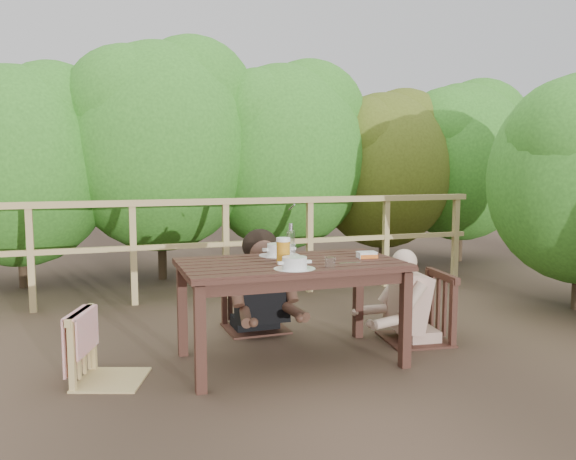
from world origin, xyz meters
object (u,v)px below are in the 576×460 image
object	(u,v)px
chair_right	(416,277)
bottle	(291,242)
beer_glass	(283,251)
butter_tub	(367,256)
soup_near	(295,264)
chair_left	(109,315)
diner_right	(420,265)
tumbler	(330,264)
soup_far	(279,251)
woman	(254,252)
table	(290,313)
chair_far	(255,271)

from	to	relation	value
chair_right	bottle	distance (m)	1.06
chair_right	beer_glass	world-z (taller)	chair_right
chair_right	butter_tub	distance (m)	0.57
soup_near	chair_left	bearing A→B (deg)	165.93
diner_right	tumbler	distance (m)	1.04
soup_far	tumbler	size ratio (longest dim) A/B	3.63
beer_glass	butter_tub	world-z (taller)	beer_glass
diner_right	bottle	world-z (taller)	diner_right
chair_right	diner_right	world-z (taller)	diner_right
chair_right	bottle	size ratio (longest dim) A/B	3.86
tumbler	beer_glass	bearing A→B (deg)	130.19
woman	soup_near	distance (m)	1.11
chair_right	beer_glass	xyz separation A→B (m)	(-1.12, -0.19, 0.28)
soup_far	butter_tub	world-z (taller)	soup_far
table	chair_right	distance (m)	1.08
chair_left	chair_right	xyz separation A→B (m)	(2.23, 0.13, 0.08)
chair_left	woman	size ratio (longest dim) A/B	0.65
beer_glass	chair_left	bearing A→B (deg)	177.07
beer_glass	soup_far	bearing A→B (deg)	76.99
soup_far	butter_tub	distance (m)	0.62
chair_right	butter_tub	size ratio (longest dim) A/B	7.47
soup_far	butter_tub	xyz separation A→B (m)	(0.55, -0.30, -0.02)
chair_far	bottle	bearing A→B (deg)	-85.09
bottle	butter_tub	distance (m)	0.54
chair_left	chair_right	size ratio (longest dim) A/B	0.85
chair_left	chair_right	world-z (taller)	chair_right
woman	tumbler	bearing A→B (deg)	97.73
soup_far	tumbler	bearing A→B (deg)	-75.25
woman	butter_tub	world-z (taller)	woman
table	diner_right	distance (m)	1.12
chair_left	soup_far	world-z (taller)	chair_left
diner_right	beer_glass	distance (m)	1.18
bottle	butter_tub	size ratio (longest dim) A/B	1.94
soup_near	beer_glass	size ratio (longest dim) A/B	1.45
chair_far	soup_near	distance (m)	1.12
table	chair_left	bearing A→B (deg)	179.57
chair_far	soup_near	bearing A→B (deg)	-93.38
chair_left	chair_far	xyz separation A→B (m)	(1.15, 0.81, 0.07)
chair_far	soup_far	xyz separation A→B (m)	(0.03, -0.56, 0.24)
woman	bottle	xyz separation A→B (m)	(0.07, -0.70, 0.17)
chair_left	bottle	size ratio (longest dim) A/B	3.27
table	tumbler	xyz separation A→B (m)	(0.16, -0.31, 0.38)
table	beer_glass	size ratio (longest dim) A/B	8.10
soup_near	soup_far	distance (m)	0.54
table	butter_tub	size ratio (longest dim) A/B	11.13
beer_glass	bottle	size ratio (longest dim) A/B	0.71
table	chair_right	world-z (taller)	chair_right
bottle	soup_far	bearing A→B (deg)	109.41
chair_left	bottle	world-z (taller)	bottle
soup_near	butter_tub	size ratio (longest dim) A/B	1.99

